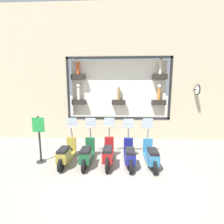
% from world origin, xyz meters
% --- Properties ---
extents(ground_plane, '(120.00, 120.00, 0.00)m').
position_xyz_m(ground_plane, '(0.00, 0.00, 0.00)').
color(ground_plane, gray).
extents(building_facade, '(1.19, 36.00, 7.17)m').
position_xyz_m(building_facade, '(3.60, -0.00, 3.63)').
color(building_facade, tan).
rests_on(building_facade, ground_plane).
extents(scooter_teal_0, '(1.79, 0.60, 1.61)m').
position_xyz_m(scooter_teal_0, '(0.45, -1.20, 0.42)').
color(scooter_teal_0, black).
rests_on(scooter_teal_0, ground_plane).
extents(scooter_navy_1, '(1.80, 0.61, 1.58)m').
position_xyz_m(scooter_navy_1, '(0.45, -0.41, 0.42)').
color(scooter_navy_1, black).
rests_on(scooter_navy_1, ground_plane).
extents(scooter_red_2, '(1.81, 0.60, 1.62)m').
position_xyz_m(scooter_red_2, '(0.46, 0.37, 0.45)').
color(scooter_red_2, black).
rests_on(scooter_red_2, ground_plane).
extents(scooter_green_3, '(1.79, 0.60, 1.61)m').
position_xyz_m(scooter_green_3, '(0.45, 1.16, 0.42)').
color(scooter_green_3, black).
rests_on(scooter_green_3, ground_plane).
extents(scooter_olive_4, '(1.79, 0.61, 1.61)m').
position_xyz_m(scooter_olive_4, '(0.45, 1.95, 0.42)').
color(scooter_olive_4, black).
rests_on(scooter_olive_4, ground_plane).
extents(shop_sign_post, '(0.36, 0.45, 1.80)m').
position_xyz_m(shop_sign_post, '(0.53, 2.98, 0.98)').
color(shop_sign_post, '#232326').
rests_on(shop_sign_post, ground_plane).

